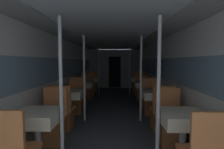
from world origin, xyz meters
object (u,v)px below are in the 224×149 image
Objects in this scene: chair_right_far_1 at (151,103)px; support_pole_right_1 at (141,79)px; support_pole_left_0 at (61,91)px; chair_right_far_0 at (170,127)px; chair_left_far_2 at (87,92)px; chair_left_far_0 at (53,126)px; chair_right_near_1 at (161,117)px; chair_left_far_3 at (93,85)px; chair_right_near_2 at (147,99)px; chair_right_far_3 at (136,85)px; dining_table_left_0 at (37,119)px; support_pole_left_1 at (84,78)px; support_pole_right_0 at (158,91)px; dining_table_right_1 at (155,95)px; support_pole_left_3 at (99,71)px; dining_table_left_3 at (91,80)px; dining_table_left_1 at (70,95)px; chair_right_near_3 at (139,89)px; chair_left_far_1 at (76,103)px; dining_table_left_2 at (84,85)px; dining_table_right_2 at (144,85)px; dining_table_right_3 at (138,80)px; dining_table_right_0 at (183,120)px; support_pole_right_3 at (130,71)px; chair_left_near_1 at (63,116)px; chair_left_near_2 at (80,98)px.

support_pole_right_1 reaches higher than chair_right_far_1.
support_pole_left_0 is 2.14× the size of chair_right_far_0.
chair_left_far_0 is at bearing 90.00° from chair_left_far_2.
chair_left_far_2 is 3.60m from chair_right_near_1.
chair_right_far_0 is (2.08, -5.31, 0.00)m from chair_left_far_3.
chair_right_far_3 is (0.00, 2.94, 0.00)m from chair_right_near_2.
dining_table_left_0 is 0.36× the size of support_pole_left_1.
support_pole_right_0 reaches higher than dining_table_right_1.
support_pole_right_1 reaches higher than dining_table_right_1.
chair_right_far_0 is 1.00× the size of chair_right_near_2.
support_pole_left_3 and support_pole_right_0 have the same top height.
support_pole_right_1 reaches higher than dining_table_left_3.
support_pole_left_0 is at bearing 93.46° from chair_left_far_3.
chair_right_near_3 is (2.08, 2.95, -0.33)m from dining_table_left_1.
support_pole_left_1 is at bearing -84.25° from dining_table_left_3.
chair_left_far_3 reaches higher than dining_table_left_3.
chair_left_far_1 is at bearing -96.88° from support_pole_left_3.
chair_right_near_3 is (2.08, 1.18, -0.33)m from dining_table_left_2.
chair_left_far_0 reaches higher than dining_table_left_1.
dining_table_right_3 is (0.00, 1.77, 0.00)m from dining_table_right_2.
dining_table_right_0 is at bearing 0.00° from support_pole_right_0.
chair_left_near_1 is at bearing -112.72° from support_pole_right_3.
dining_table_left_0 and dining_table_right_2 have the same top height.
support_pole_right_3 is (-0.36, 2.95, 0.74)m from chair_right_far_1.
chair_left_near_1 is 2.39m from chair_right_far_1.
chair_left_far_2 is 1.23m from dining_table_left_3.
dining_table_right_2 is at bearing -90.00° from dining_table_right_3.
chair_right_near_1 is (2.08, -0.58, -0.33)m from dining_table_left_1.
support_pole_right_0 is 1.00× the size of support_pole_right_1.
chair_right_near_1 is at bearing -48.49° from dining_table_left_2.
dining_table_left_0 is at bearing 180.00° from dining_table_right_0.
support_pole_left_0 is at bearing -108.01° from dining_table_right_3.
chair_right_near_2 is at bearing -53.74° from support_pole_left_3.
support_pole_left_3 is at bearing 126.26° from chair_right_near_2.
dining_table_left_1 is at bearing 90.00° from chair_left_far_3.
chair_left_far_1 is (0.00, 1.17, 0.00)m from chair_left_near_1.
dining_table_right_2 is (2.08, 2.95, 0.33)m from chair_left_far_0.
dining_table_left_3 is 3.63m from chair_right_far_1.
chair_right_near_2 is at bearing -163.90° from chair_left_far_1.
chair_left_far_3 is (-0.00, 2.35, -0.33)m from dining_table_left_2.
dining_table_right_3 is at bearing 90.00° from chair_right_near_3.
chair_right_near_2 is (0.00, 1.18, -0.33)m from dining_table_right_1.
dining_table_left_0 is 0.77× the size of chair_right_far_1.
support_pole_left_1 is at bearing -120.30° from chair_right_near_3.
dining_table_left_1 is 2.42m from chair_right_near_2.
chair_left_far_2 is 1.00× the size of chair_right_near_1.
support_pole_left_0 is at bearing -110.07° from chair_right_near_3.
chair_left_far_3 is 4.53m from support_pole_right_1.
dining_table_left_1 is 0.77× the size of chair_left_near_2.
chair_left_near_2 is 1.30× the size of dining_table_right_3.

